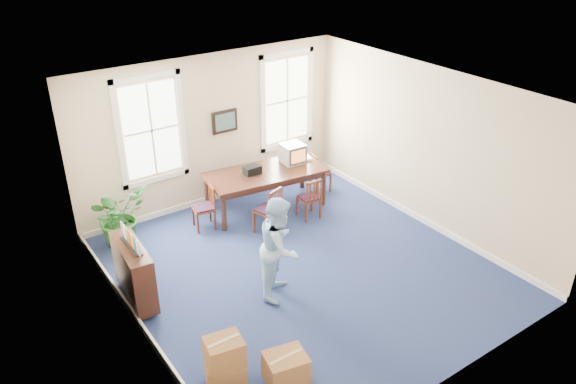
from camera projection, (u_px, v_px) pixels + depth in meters
floor at (303, 268)px, 10.03m from camera, size 6.50×6.50×0.00m
ceiling at (305, 95)px, 8.56m from camera, size 6.50×6.50×0.00m
wall_back at (211, 130)px, 11.66m from camera, size 6.50×0.00×6.50m
wall_front at (459, 286)px, 6.93m from camera, size 6.50×0.00×6.50m
wall_left at (129, 245)px, 7.77m from camera, size 0.00×6.50×6.50m
wall_right at (429, 148)px, 10.82m from camera, size 0.00×6.50×6.50m
baseboard_back at (216, 196)px, 12.35m from camera, size 6.00×0.04×0.12m
baseboard_left at (145, 330)px, 8.49m from camera, size 0.04×6.50×0.12m
baseboard_right at (419, 218)px, 11.51m from camera, size 0.04×6.50×0.12m
window_left at (151, 130)px, 10.85m from camera, size 1.40×0.12×2.20m
window_right at (287, 100)px, 12.48m from camera, size 1.40×0.12×2.20m
wall_picture at (225, 121)px, 11.71m from camera, size 0.58×0.06×0.48m
conference_table at (266, 189)px, 11.85m from camera, size 2.61×1.42×0.85m
crt_tv at (293, 153)px, 11.97m from camera, size 0.48×0.52×0.42m
game_console at (307, 158)px, 12.18m from camera, size 0.22×0.25×0.06m
equipment_bag at (252, 170)px, 11.51m from camera, size 0.34×0.22×0.17m
chair_near_left at (267, 209)px, 10.94m from camera, size 0.56×0.56×0.98m
chair_near_right at (309, 197)px, 11.48m from camera, size 0.44×0.44×0.90m
chair_end_left at (203, 208)px, 11.09m from camera, size 0.48×0.48×0.91m
chair_end_right at (321, 172)px, 12.59m from camera, size 0.47×0.47×0.87m
man at (280, 247)px, 9.03m from camera, size 1.08×1.07×1.76m
credenza at (135, 275)px, 9.02m from camera, size 0.44×1.26×0.97m
brochure_rack at (131, 242)px, 8.73m from camera, size 0.24×0.68×0.29m
potted_plant at (119, 216)px, 10.52m from camera, size 1.34×1.27×1.17m
cardboard_boxes at (234, 351)px, 7.61m from camera, size 1.73×1.73×0.81m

